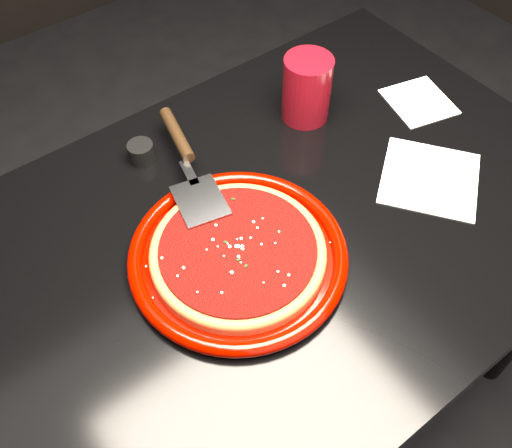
{
  "coord_description": "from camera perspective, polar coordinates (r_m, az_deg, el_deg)",
  "views": [
    {
      "loc": [
        -0.39,
        -0.47,
        1.54
      ],
      "look_at": [
        -0.03,
        0.01,
        0.77
      ],
      "focal_mm": 40.0,
      "sensor_mm": 36.0,
      "label": 1
    }
  ],
  "objects": [
    {
      "name": "floor",
      "position": [
        1.66,
        1.07,
        -16.18
      ],
      "size": [
        4.0,
        4.0,
        0.01
      ],
      "primitive_type": "cube",
      "color": "black",
      "rests_on": "ground"
    },
    {
      "name": "table",
      "position": [
        1.32,
        1.31,
        -10.09
      ],
      "size": [
        1.2,
        0.8,
        0.75
      ],
      "primitive_type": "cube",
      "color": "black",
      "rests_on": "floor"
    },
    {
      "name": "plate",
      "position": [
        0.94,
        -1.8,
        -3.13
      ],
      "size": [
        0.4,
        0.4,
        0.03
      ],
      "primitive_type": "cylinder",
      "rotation": [
        0.0,
        0.0,
        -0.11
      ],
      "color": "#6F0500",
      "rests_on": "table"
    },
    {
      "name": "pizza_crust",
      "position": [
        0.94,
        -1.81,
        -2.99
      ],
      "size": [
        0.32,
        0.32,
        0.01
      ],
      "primitive_type": "cylinder",
      "rotation": [
        0.0,
        0.0,
        -0.11
      ],
      "color": "brown",
      "rests_on": "plate"
    },
    {
      "name": "pizza_crust_rim",
      "position": [
        0.93,
        -1.82,
        -2.73
      ],
      "size": [
        0.32,
        0.32,
        0.02
      ],
      "primitive_type": "torus",
      "rotation": [
        0.0,
        0.0,
        -0.11
      ],
      "color": "brown",
      "rests_on": "plate"
    },
    {
      "name": "pizza_sauce",
      "position": [
        0.93,
        -1.83,
        -2.55
      ],
      "size": [
        0.29,
        0.29,
        0.01
      ],
      "primitive_type": "cylinder",
      "rotation": [
        0.0,
        0.0,
        -0.11
      ],
      "color": "#650F0C",
      "rests_on": "plate"
    },
    {
      "name": "parmesan_dusting",
      "position": [
        0.92,
        -1.84,
        -2.29
      ],
      "size": [
        0.25,
        0.25,
        0.01
      ],
      "primitive_type": null,
      "color": "#F9EEC5",
      "rests_on": "plate"
    },
    {
      "name": "basil_flecks",
      "position": [
        0.92,
        -1.84,
        -2.32
      ],
      "size": [
        0.23,
        0.23,
        0.0
      ],
      "primitive_type": null,
      "color": "black",
      "rests_on": "plate"
    },
    {
      "name": "pizza_server",
      "position": [
        1.04,
        -6.76,
        6.08
      ],
      "size": [
        0.17,
        0.35,
        0.03
      ],
      "primitive_type": null,
      "rotation": [
        0.0,
        0.0,
        -0.23
      ],
      "color": "#B4B6BC",
      "rests_on": "plate"
    },
    {
      "name": "cup",
      "position": [
        1.16,
        5.1,
        13.33
      ],
      "size": [
        0.1,
        0.1,
        0.13
      ],
      "primitive_type": "cylinder",
      "rotation": [
        0.0,
        0.0,
        0.0
      ],
      "color": "maroon",
      "rests_on": "table"
    },
    {
      "name": "napkin_a",
      "position": [
        1.11,
        16.98,
        4.42
      ],
      "size": [
        0.24,
        0.24,
        0.0
      ],
      "primitive_type": "cube",
      "rotation": [
        0.0,
        0.0,
        0.63
      ],
      "color": "white",
      "rests_on": "table"
    },
    {
      "name": "napkin_b",
      "position": [
        1.27,
        15.98,
        11.69
      ],
      "size": [
        0.15,
        0.16,
        0.0
      ],
      "primitive_type": "cube",
      "rotation": [
        0.0,
        0.0,
        -0.25
      ],
      "color": "white",
      "rests_on": "table"
    },
    {
      "name": "ramekin",
      "position": [
        1.11,
        -11.41,
        7.07
      ],
      "size": [
        0.06,
        0.06,
        0.04
      ],
      "primitive_type": "cylinder",
      "rotation": [
        0.0,
        0.0,
        -0.41
      ],
      "color": "black",
      "rests_on": "table"
    }
  ]
}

